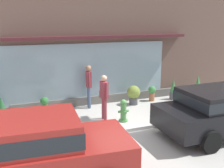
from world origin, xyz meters
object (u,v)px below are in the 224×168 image
at_px(fire_hydrant, 123,111).
at_px(potted_plant_by_entrance, 173,90).
at_px(pedestrian_passerby, 89,83).
at_px(potted_plant_window_left, 198,86).
at_px(potted_plant_doorstep, 2,109).
at_px(parked_car_red, 29,149).
at_px(pedestrian_with_handbag, 104,94).
at_px(potted_plant_window_right, 134,94).
at_px(potted_plant_corner_tall, 45,104).
at_px(potted_plant_near_hydrant, 152,92).

height_order(fire_hydrant, potted_plant_by_entrance, potted_plant_by_entrance).
height_order(pedestrian_passerby, potted_plant_by_entrance, pedestrian_passerby).
xyz_separation_m(potted_plant_window_left, potted_plant_by_entrance, (-1.32, 0.05, -0.04)).
height_order(pedestrian_passerby, potted_plant_doorstep, pedestrian_passerby).
bearing_deg(fire_hydrant, parked_car_red, -139.89).
xyz_separation_m(fire_hydrant, pedestrian_with_handbag, (-0.57, 0.45, 0.56)).
distance_m(pedestrian_with_handbag, potted_plant_window_right, 2.19).
xyz_separation_m(parked_car_red, potted_plant_doorstep, (-0.63, 4.54, -0.50)).
bearing_deg(fire_hydrant, potted_plant_by_entrance, 27.80).
bearing_deg(potted_plant_corner_tall, parked_car_red, -100.82).
bearing_deg(fire_hydrant, potted_plant_window_left, 19.89).
xyz_separation_m(fire_hydrant, potted_plant_doorstep, (-4.03, 1.68, 0.01)).
bearing_deg(parked_car_red, potted_plant_near_hydrant, 44.23).
bearing_deg(potted_plant_window_right, potted_plant_window_left, -0.16).
relative_size(parked_car_red, potted_plant_window_left, 4.17).
height_order(potted_plant_doorstep, potted_plant_window_left, potted_plant_window_left).
distance_m(fire_hydrant, potted_plant_corner_tall, 3.09).
relative_size(pedestrian_with_handbag, potted_plant_doorstep, 1.91).
distance_m(pedestrian_passerby, potted_plant_doorstep, 3.40).
bearing_deg(pedestrian_passerby, potted_plant_window_right, -89.36).
xyz_separation_m(potted_plant_doorstep, potted_plant_window_left, (8.56, -0.04, 0.08)).
height_order(parked_car_red, potted_plant_by_entrance, parked_car_red).
bearing_deg(potted_plant_window_right, pedestrian_passerby, 171.36).
xyz_separation_m(pedestrian_with_handbag, potted_plant_by_entrance, (3.78, 1.25, -0.51)).
bearing_deg(pedestrian_passerby, fire_hydrant, -150.95).
xyz_separation_m(parked_car_red, potted_plant_window_left, (7.93, 4.50, -0.42)).
bearing_deg(fire_hydrant, potted_plant_near_hydrant, 39.77).
height_order(potted_plant_corner_tall, potted_plant_window_left, potted_plant_window_left).
bearing_deg(parked_car_red, potted_plant_window_right, 48.73).
xyz_separation_m(potted_plant_doorstep, potted_plant_corner_tall, (1.52, 0.12, -0.03)).
bearing_deg(potted_plant_window_right, fire_hydrant, -125.95).
distance_m(potted_plant_corner_tall, potted_plant_near_hydrant, 4.71).
distance_m(parked_car_red, potted_plant_corner_tall, 4.78).
relative_size(fire_hydrant, pedestrian_with_handbag, 0.49).
relative_size(fire_hydrant, potted_plant_doorstep, 0.94).
distance_m(fire_hydrant, potted_plant_doorstep, 4.37).
distance_m(fire_hydrant, potted_plant_by_entrance, 3.63).
relative_size(pedestrian_with_handbag, potted_plant_corner_tall, 2.43).
height_order(potted_plant_doorstep, potted_plant_by_entrance, potted_plant_by_entrance).
height_order(potted_plant_corner_tall, potted_plant_near_hydrant, potted_plant_corner_tall).
xyz_separation_m(pedestrian_passerby, potted_plant_window_left, (5.23, -0.30, -0.56)).
distance_m(pedestrian_with_handbag, parked_car_red, 4.35).
bearing_deg(potted_plant_by_entrance, pedestrian_passerby, 176.42).
xyz_separation_m(pedestrian_with_handbag, potted_plant_doorstep, (-3.46, 1.23, -0.55)).
bearing_deg(potted_plant_doorstep, parked_car_red, -82.12).
distance_m(fire_hydrant, pedestrian_with_handbag, 0.92).
bearing_deg(fire_hydrant, pedestrian_with_handbag, 142.06).
bearing_deg(potted_plant_window_left, pedestrian_passerby, 176.75).
relative_size(potted_plant_doorstep, potted_plant_window_left, 0.84).
xyz_separation_m(fire_hydrant, potted_plant_window_left, (4.53, 1.64, 0.09)).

